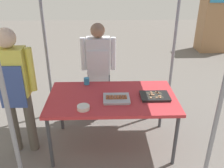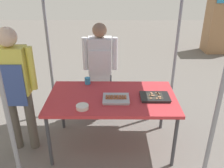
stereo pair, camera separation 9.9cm
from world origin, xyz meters
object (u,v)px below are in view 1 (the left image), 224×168
neighbor_stall_left (216,16)px  tray_grilled_sausages (116,99)px  drink_cup_near_edge (87,81)px  vendor_woman (99,65)px  stall_table (112,100)px  tray_meat_skewers (155,96)px  condiment_bowl (83,108)px  customer_nearby (14,84)px

neighbor_stall_left → tray_grilled_sausages: bearing=-125.0°
drink_cup_near_edge → vendor_woman: 0.41m
stall_table → vendor_woman: size_ratio=1.05×
tray_meat_skewers → condiment_bowl: condiment_bowl is taller
tray_grilled_sausages → vendor_woman: 0.86m
drink_cup_near_edge → condiment_bowl: bearing=-89.6°
neighbor_stall_left → condiment_bowl: bearing=-127.0°
tray_meat_skewers → customer_nearby: bearing=-179.5°
tray_meat_skewers → vendor_woman: 1.06m
drink_cup_near_edge → vendor_woman: bearing=66.1°
neighbor_stall_left → drink_cup_near_edge: bearing=-131.5°
condiment_bowl → drink_cup_near_edge: drink_cup_near_edge is taller
drink_cup_near_edge → customer_nearby: bearing=-152.5°
condiment_bowl → drink_cup_near_edge: (-0.00, 0.67, 0.02)m
tray_meat_skewers → vendor_woman: (-0.71, 0.77, 0.12)m
tray_grilled_sausages → vendor_woman: vendor_woman is taller
stall_table → drink_cup_near_edge: size_ratio=17.52×
drink_cup_near_edge → customer_nearby: customer_nearby is taller
tray_grilled_sausages → stall_table: bearing=119.1°
vendor_woman → neighbor_stall_left: (3.23, 3.47, 0.10)m
drink_cup_near_edge → customer_nearby: 0.94m
stall_table → customer_nearby: customer_nearby is taller
customer_nearby → tray_grilled_sausages: bearing=-1.6°
stall_table → condiment_bowl: condiment_bowl is taller
stall_table → drink_cup_near_edge: drink_cup_near_edge is taller
condiment_bowl → tray_grilled_sausages: bearing=28.0°
tray_grilled_sausages → tray_meat_skewers: 0.48m
condiment_bowl → neighbor_stall_left: bearing=53.0°
tray_meat_skewers → drink_cup_near_edge: bearing=154.7°
drink_cup_near_edge → neighbor_stall_left: (3.39, 3.83, 0.19)m
drink_cup_near_edge → tray_grilled_sausages: bearing=-49.7°
condiment_bowl → vendor_woman: 1.04m
drink_cup_near_edge → vendor_woman: vendor_woman is taller
tray_meat_skewers → tray_grilled_sausages: bearing=-174.1°
tray_grilled_sausages → customer_nearby: 1.22m
stall_table → customer_nearby: (-1.16, -0.05, 0.27)m
stall_table → tray_meat_skewers: 0.54m
neighbor_stall_left → customer_nearby: bearing=-134.7°
tray_meat_skewers → customer_nearby: (-1.69, -0.01, 0.20)m
condiment_bowl → customer_nearby: 0.88m
neighbor_stall_left → vendor_woman: bearing=-133.0°
tray_grilled_sausages → customer_nearby: size_ratio=0.20×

